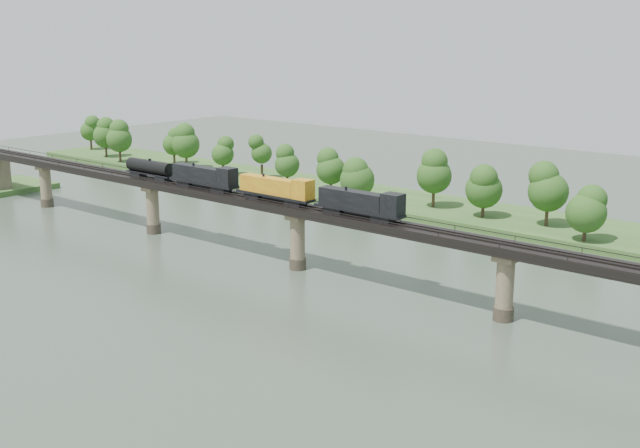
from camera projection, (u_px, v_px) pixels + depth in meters
The scene contains 6 objects.
ground at pixel (165, 314), 119.54m from camera, with size 400.00×400.00×0.00m, color #344234.
far_bank at pixel (457, 212), 182.70m from camera, with size 300.00×24.00×1.60m, color #2F5321.
bridge at pixel (298, 239), 140.60m from camera, with size 236.00×30.00×11.50m.
bridge_superstructure at pixel (297, 204), 139.11m from camera, with size 220.00×4.90×0.75m.
far_treeline at pixel (417, 176), 182.58m from camera, with size 289.06×17.54×13.60m.
freight_train at pixel (250, 185), 145.78m from camera, with size 68.75×2.68×4.73m.
Camera 1 is at (90.27, -71.78, 41.32)m, focal length 45.00 mm.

